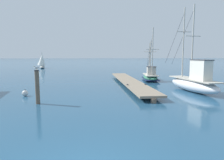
% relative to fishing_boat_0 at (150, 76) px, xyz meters
% --- Properties ---
extents(floating_dock, '(2.32, 16.81, 0.53)m').
position_rel_fishing_boat_0_xyz_m(floating_dock, '(-3.28, -3.04, -0.20)').
color(floating_dock, gray).
rests_on(floating_dock, ground).
extents(fishing_boat_0, '(2.38, 5.52, 6.11)m').
position_rel_fishing_boat_0_xyz_m(fishing_boat_0, '(0.00, 0.00, 0.00)').
color(fishing_boat_0, '#337556').
rests_on(fishing_boat_0, ground).
extents(fishing_boat_1, '(2.17, 8.02, 7.24)m').
position_rel_fishing_boat_0_xyz_m(fishing_boat_1, '(1.17, -7.80, 0.28)').
color(fishing_boat_1, silver).
rests_on(fishing_boat_1, ground).
extents(mooring_piling, '(0.30, 0.30, 2.14)m').
position_rel_fishing_boat_0_xyz_m(mooring_piling, '(-10.82, -10.48, 0.55)').
color(mooring_piling, brown).
rests_on(mooring_piling, ground).
extents(perched_seagull, '(0.33, 0.28, 0.26)m').
position_rel_fishing_boat_0_xyz_m(perched_seagull, '(-10.81, -10.47, 1.72)').
color(perched_seagull, gold).
rests_on(perched_seagull, mooring_piling).
extents(mooring_buoy, '(0.44, 0.44, 0.51)m').
position_rel_fishing_boat_0_xyz_m(mooring_buoy, '(-12.31, -7.84, -0.34)').
color(mooring_buoy, silver).
rests_on(mooring_buoy, ground).
extents(distant_sailboat, '(2.17, 3.60, 3.71)m').
position_rel_fishing_boat_0_xyz_m(distant_sailboat, '(-17.61, 25.40, 1.06)').
color(distant_sailboat, silver).
rests_on(distant_sailboat, ground).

